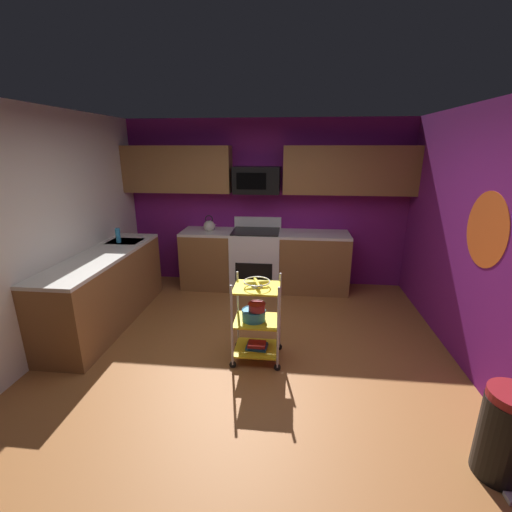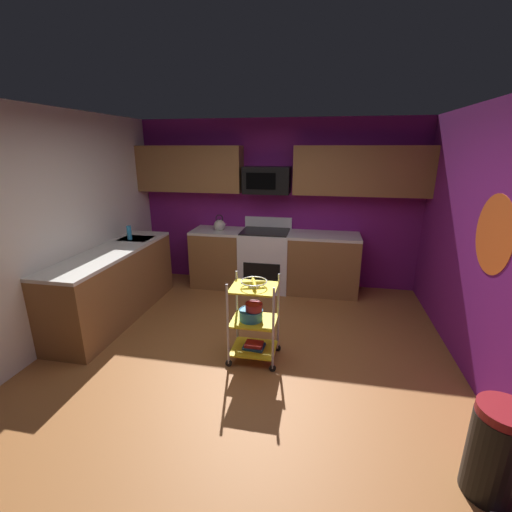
{
  "view_description": "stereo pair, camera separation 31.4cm",
  "coord_description": "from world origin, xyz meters",
  "px_view_note": "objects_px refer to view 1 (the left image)",
  "views": [
    {
      "loc": [
        0.42,
        -3.16,
        2.17
      ],
      "look_at": [
        0.04,
        0.43,
        1.05
      ],
      "focal_mm": 24.55,
      "sensor_mm": 36.0,
      "label": 1
    },
    {
      "loc": [
        0.74,
        -3.12,
        2.17
      ],
      "look_at": [
        0.04,
        0.43,
        1.05
      ],
      "focal_mm": 24.55,
      "sensor_mm": 36.0,
      "label": 2
    }
  ],
  "objects_px": {
    "microwave": "(257,180)",
    "mixing_bowl_large": "(254,315)",
    "book_stack": "(257,346)",
    "mixing_bowl_small": "(257,307)",
    "trash_can": "(506,435)",
    "rolling_cart": "(257,321)",
    "fruit_bowl": "(257,283)",
    "dish_soap_bottle": "(118,235)",
    "kettle": "(209,226)",
    "oven_range": "(256,259)"
  },
  "relations": [
    {
      "from": "mixing_bowl_small",
      "to": "book_stack",
      "type": "xyz_separation_m",
      "value": [
        -0.0,
        0.02,
        -0.46
      ]
    },
    {
      "from": "mixing_bowl_large",
      "to": "rolling_cart",
      "type": "bearing_deg",
      "value": 0.0
    },
    {
      "from": "oven_range",
      "to": "book_stack",
      "type": "xyz_separation_m",
      "value": [
        0.22,
        -2.01,
        -0.32
      ]
    },
    {
      "from": "rolling_cart",
      "to": "mixing_bowl_small",
      "type": "relative_size",
      "value": 5.03
    },
    {
      "from": "oven_range",
      "to": "fruit_bowl",
      "type": "bearing_deg",
      "value": -83.69
    },
    {
      "from": "mixing_bowl_small",
      "to": "dish_soap_bottle",
      "type": "height_order",
      "value": "dish_soap_bottle"
    },
    {
      "from": "microwave",
      "to": "dish_soap_bottle",
      "type": "xyz_separation_m",
      "value": [
        -1.81,
        -0.94,
        -0.68
      ]
    },
    {
      "from": "dish_soap_bottle",
      "to": "trash_can",
      "type": "bearing_deg",
      "value": -31.7
    },
    {
      "from": "microwave",
      "to": "book_stack",
      "type": "height_order",
      "value": "microwave"
    },
    {
      "from": "mixing_bowl_large",
      "to": "book_stack",
      "type": "bearing_deg",
      "value": 0.0
    },
    {
      "from": "fruit_bowl",
      "to": "kettle",
      "type": "bearing_deg",
      "value": 115.5
    },
    {
      "from": "microwave",
      "to": "rolling_cart",
      "type": "relative_size",
      "value": 0.77
    },
    {
      "from": "fruit_bowl",
      "to": "book_stack",
      "type": "xyz_separation_m",
      "value": [
        0.0,
        0.0,
        -0.72
      ]
    },
    {
      "from": "fruit_bowl",
      "to": "trash_can",
      "type": "height_order",
      "value": "fruit_bowl"
    },
    {
      "from": "mixing_bowl_small",
      "to": "trash_can",
      "type": "relative_size",
      "value": 0.28
    },
    {
      "from": "mixing_bowl_large",
      "to": "book_stack",
      "type": "distance_m",
      "value": 0.37
    },
    {
      "from": "fruit_bowl",
      "to": "kettle",
      "type": "xyz_separation_m",
      "value": [
        -0.96,
        2.01,
        0.12
      ]
    },
    {
      "from": "microwave",
      "to": "trash_can",
      "type": "xyz_separation_m",
      "value": [
        2.03,
        -3.32,
        -1.37
      ]
    },
    {
      "from": "kettle",
      "to": "dish_soap_bottle",
      "type": "relative_size",
      "value": 1.32
    },
    {
      "from": "fruit_bowl",
      "to": "dish_soap_bottle",
      "type": "height_order",
      "value": "dish_soap_bottle"
    },
    {
      "from": "fruit_bowl",
      "to": "mixing_bowl_small",
      "type": "distance_m",
      "value": 0.26
    },
    {
      "from": "mixing_bowl_large",
      "to": "mixing_bowl_small",
      "type": "bearing_deg",
      "value": -25.41
    },
    {
      "from": "mixing_bowl_small",
      "to": "book_stack",
      "type": "distance_m",
      "value": 0.46
    },
    {
      "from": "microwave",
      "to": "mixing_bowl_large",
      "type": "bearing_deg",
      "value": -84.84
    },
    {
      "from": "rolling_cart",
      "to": "book_stack",
      "type": "height_order",
      "value": "rolling_cart"
    },
    {
      "from": "kettle",
      "to": "mixing_bowl_large",
      "type": "bearing_deg",
      "value": -65.25
    },
    {
      "from": "mixing_bowl_small",
      "to": "fruit_bowl",
      "type": "bearing_deg",
      "value": 95.33
    },
    {
      "from": "microwave",
      "to": "trash_can",
      "type": "bearing_deg",
      "value": -58.49
    },
    {
      "from": "trash_can",
      "to": "oven_range",
      "type": "bearing_deg",
      "value": 122.33
    },
    {
      "from": "microwave",
      "to": "kettle",
      "type": "bearing_deg",
      "value": -171.6
    },
    {
      "from": "dish_soap_bottle",
      "to": "trash_can",
      "type": "height_order",
      "value": "dish_soap_bottle"
    },
    {
      "from": "book_stack",
      "to": "kettle",
      "type": "bearing_deg",
      "value": 115.5
    },
    {
      "from": "rolling_cart",
      "to": "trash_can",
      "type": "bearing_deg",
      "value": -33.56
    },
    {
      "from": "kettle",
      "to": "fruit_bowl",
      "type": "bearing_deg",
      "value": -64.5
    },
    {
      "from": "oven_range",
      "to": "mixing_bowl_small",
      "type": "distance_m",
      "value": 2.05
    },
    {
      "from": "microwave",
      "to": "mixing_bowl_large",
      "type": "height_order",
      "value": "microwave"
    },
    {
      "from": "rolling_cart",
      "to": "trash_can",
      "type": "relative_size",
      "value": 1.39
    },
    {
      "from": "fruit_bowl",
      "to": "rolling_cart",
      "type": "bearing_deg",
      "value": 26.57
    },
    {
      "from": "trash_can",
      "to": "mixing_bowl_small",
      "type": "bearing_deg",
      "value": 146.77
    },
    {
      "from": "oven_range",
      "to": "kettle",
      "type": "relative_size",
      "value": 4.17
    },
    {
      "from": "book_stack",
      "to": "mixing_bowl_large",
      "type": "bearing_deg",
      "value": 180.0
    },
    {
      "from": "microwave",
      "to": "fruit_bowl",
      "type": "distance_m",
      "value": 2.28
    },
    {
      "from": "microwave",
      "to": "mixing_bowl_small",
      "type": "distance_m",
      "value": 2.4
    },
    {
      "from": "mixing_bowl_small",
      "to": "kettle",
      "type": "bearing_deg",
      "value": 115.36
    },
    {
      "from": "fruit_bowl",
      "to": "mixing_bowl_small",
      "type": "xyz_separation_m",
      "value": [
        0.0,
        -0.02,
        -0.26
      ]
    },
    {
      "from": "microwave",
      "to": "mixing_bowl_large",
      "type": "distance_m",
      "value": 2.43
    },
    {
      "from": "mixing_bowl_large",
      "to": "dish_soap_bottle",
      "type": "height_order",
      "value": "dish_soap_bottle"
    },
    {
      "from": "mixing_bowl_large",
      "to": "kettle",
      "type": "relative_size",
      "value": 0.95
    },
    {
      "from": "book_stack",
      "to": "kettle",
      "type": "height_order",
      "value": "kettle"
    },
    {
      "from": "rolling_cart",
      "to": "fruit_bowl",
      "type": "bearing_deg",
      "value": -153.43
    }
  ]
}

